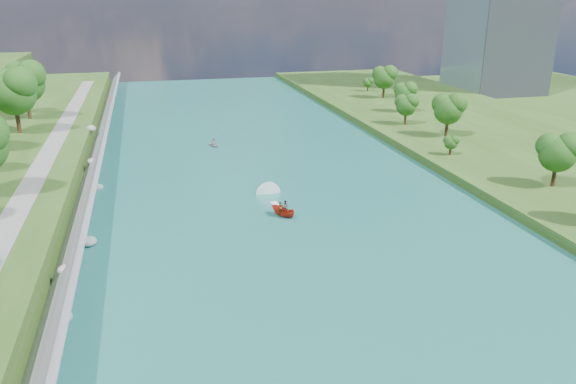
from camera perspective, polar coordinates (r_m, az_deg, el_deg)
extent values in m
plane|color=#2D5119|center=(60.82, 3.46, -7.23)|extent=(260.00, 260.00, 0.00)
cube|color=#1A6562|center=(78.50, -0.94, -0.83)|extent=(55.00, 240.00, 0.10)
cube|color=slate|center=(76.58, -20.13, -1.21)|extent=(3.54, 236.00, 4.05)
ellipsoid|color=gray|center=(45.98, -23.64, -16.88)|extent=(1.46, 1.84, 1.03)
ellipsoid|color=gray|center=(52.24, -21.83, -11.70)|extent=(1.45, 1.49, 1.09)
ellipsoid|color=gray|center=(59.21, -21.70, -7.35)|extent=(1.48, 1.50, 0.93)
ellipsoid|color=gray|center=(68.30, -19.56, -4.75)|extent=(1.73, 1.91, 1.12)
ellipsoid|color=gray|center=(76.07, -20.09, -1.74)|extent=(1.45, 1.76, 0.96)
ellipsoid|color=gray|center=(87.89, -18.73, 0.44)|extent=(1.52, 1.32, 1.06)
ellipsoid|color=gray|center=(95.29, -19.34, 2.94)|extent=(1.36, 1.65, 0.99)
ellipsoid|color=gray|center=(102.86, -18.67, 3.87)|extent=(1.41, 1.55, 1.01)
ellipsoid|color=gray|center=(112.79, -19.37, 6.11)|extent=(1.83, 2.25, 1.26)
cube|color=gray|center=(77.08, -25.18, -0.38)|extent=(3.00, 200.00, 0.10)
ellipsoid|color=#1C4C14|center=(112.05, -26.08, 8.86)|extent=(8.28, 8.28, 13.80)
ellipsoid|color=#1C4C14|center=(124.47, -25.15, 9.84)|extent=(8.16, 8.16, 13.60)
ellipsoid|color=#1C4C14|center=(132.08, -25.24, 9.20)|extent=(5.23, 5.23, 8.72)
ellipsoid|color=#1C4C14|center=(86.94, 25.69, 3.40)|extent=(5.48, 5.48, 9.13)
ellipsoid|color=#1C4C14|center=(98.74, 16.22, 4.77)|extent=(2.42, 2.42, 4.03)
ellipsoid|color=#1C4C14|center=(111.36, 15.97, 7.92)|extent=(5.87, 5.87, 9.78)
ellipsoid|color=#1C4C14|center=(120.02, 11.91, 8.50)|extent=(4.52, 4.52, 7.53)
ellipsoid|color=#1C4C14|center=(133.17, 11.79, 9.70)|extent=(4.87, 4.87, 8.11)
ellipsoid|color=#1C4C14|center=(150.50, 9.76, 11.26)|extent=(5.93, 5.93, 9.88)
ellipsoid|color=#1C4C14|center=(161.07, 8.12, 10.88)|extent=(2.63, 2.63, 4.38)
imported|color=#B5230E|center=(72.49, -0.52, -1.96)|extent=(3.24, 3.75, 1.40)
imported|color=#66605B|center=(71.84, -0.75, -1.71)|extent=(0.68, 0.48, 1.77)
imported|color=#66605B|center=(72.89, -0.23, -1.46)|extent=(0.87, 0.73, 1.58)
cube|color=white|center=(75.45, -1.06, -1.63)|extent=(0.90, 5.00, 0.06)
imported|color=gray|center=(107.26, -7.55, 4.80)|extent=(2.91, 3.39, 0.59)
imported|color=#66605B|center=(107.12, -7.56, 5.09)|extent=(0.69, 0.56, 1.22)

